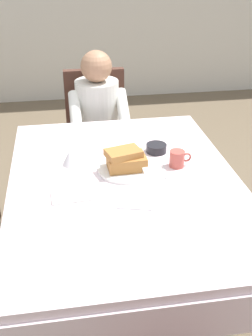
% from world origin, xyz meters
% --- Properties ---
extents(ground_plane, '(14.00, 14.00, 0.00)m').
position_xyz_m(ground_plane, '(0.00, 0.00, 0.00)').
color(ground_plane, brown).
extents(dining_table_main, '(1.12, 1.52, 0.74)m').
position_xyz_m(dining_table_main, '(0.00, 0.00, 0.65)').
color(dining_table_main, silver).
rests_on(dining_table_main, ground).
extents(chair_diner, '(0.44, 0.45, 0.93)m').
position_xyz_m(chair_diner, '(-0.03, 1.17, 0.53)').
color(chair_diner, '#4C2D23').
rests_on(chair_diner, ground).
extents(diner_person, '(0.40, 0.43, 1.12)m').
position_xyz_m(diner_person, '(-0.03, 1.01, 0.67)').
color(diner_person, silver).
rests_on(diner_person, ground).
extents(plate_breakfast, '(0.28, 0.28, 0.02)m').
position_xyz_m(plate_breakfast, '(0.02, 0.09, 0.75)').
color(plate_breakfast, white).
rests_on(plate_breakfast, dining_table_main).
extents(breakfast_stack, '(0.21, 0.15, 0.10)m').
position_xyz_m(breakfast_stack, '(0.01, 0.08, 0.81)').
color(breakfast_stack, '#A36B33').
rests_on(breakfast_stack, plate_breakfast).
extents(cup_coffee, '(0.11, 0.08, 0.08)m').
position_xyz_m(cup_coffee, '(0.28, 0.09, 0.78)').
color(cup_coffee, '#B24C42').
rests_on(cup_coffee, dining_table_main).
extents(bowl_butter, '(0.11, 0.11, 0.04)m').
position_xyz_m(bowl_butter, '(0.21, 0.27, 0.76)').
color(bowl_butter, black).
rests_on(bowl_butter, dining_table_main).
extents(syrup_pitcher, '(0.08, 0.08, 0.07)m').
position_xyz_m(syrup_pitcher, '(-0.25, 0.20, 0.78)').
color(syrup_pitcher, silver).
rests_on(syrup_pitcher, dining_table_main).
extents(fork_left_of_plate, '(0.03, 0.18, 0.00)m').
position_xyz_m(fork_left_of_plate, '(-0.17, 0.07, 0.74)').
color(fork_left_of_plate, silver).
rests_on(fork_left_of_plate, dining_table_main).
extents(knife_right_of_plate, '(0.03, 0.20, 0.00)m').
position_xyz_m(knife_right_of_plate, '(0.21, 0.07, 0.74)').
color(knife_right_of_plate, silver).
rests_on(knife_right_of_plate, dining_table_main).
extents(spoon_near_edge, '(0.15, 0.05, 0.00)m').
position_xyz_m(spoon_near_edge, '(0.00, -0.25, 0.74)').
color(spoon_near_edge, silver).
rests_on(spoon_near_edge, dining_table_main).
extents(napkin_folded, '(0.18, 0.13, 0.01)m').
position_xyz_m(napkin_folded, '(-0.26, -0.10, 0.74)').
color(napkin_folded, white).
rests_on(napkin_folded, dining_table_main).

